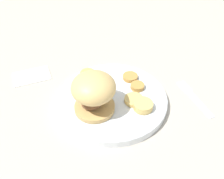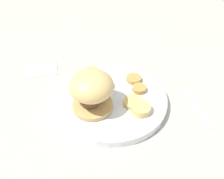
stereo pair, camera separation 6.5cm
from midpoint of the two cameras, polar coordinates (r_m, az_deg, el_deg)
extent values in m
plane|color=#B2A899|center=(0.68, 2.73, -3.02)|extent=(4.00, 4.00, 0.00)
cylinder|color=white|center=(0.68, 2.75, -2.42)|extent=(0.28, 0.28, 0.02)
torus|color=white|center=(0.67, 2.78, -1.89)|extent=(0.28, 0.28, 0.01)
cylinder|color=tan|center=(0.64, -1.34, -3.57)|extent=(0.10, 0.10, 0.01)
ellipsoid|color=brown|center=(0.64, 0.17, -1.90)|extent=(0.04, 0.03, 0.02)
ellipsoid|color=brown|center=(0.63, -1.61, -2.12)|extent=(0.03, 0.03, 0.01)
ellipsoid|color=#563323|center=(0.65, -2.93, -0.69)|extent=(0.04, 0.04, 0.01)
ellipsoid|color=brown|center=(0.63, -1.34, -2.12)|extent=(0.04, 0.04, 0.02)
ellipsoid|color=brown|center=(0.62, -2.03, -2.85)|extent=(0.06, 0.06, 0.02)
ellipsoid|color=#DBB26B|center=(0.59, -1.43, 0.70)|extent=(0.10, 0.10, 0.06)
cylinder|color=#BC8942|center=(0.69, 8.65, 0.09)|extent=(0.04, 0.04, 0.01)
cylinder|color=tan|center=(0.73, -1.77, 3.69)|extent=(0.04, 0.04, 0.01)
cylinder|color=#DBB766|center=(0.65, 7.46, -2.79)|extent=(0.05, 0.05, 0.01)
cylinder|color=#DBB766|center=(0.63, 9.26, -4.22)|extent=(0.05, 0.05, 0.02)
cylinder|color=#BC8942|center=(0.72, 7.37, 2.25)|extent=(0.04, 0.04, 0.01)
cylinder|color=tan|center=(0.69, 1.27, 0.87)|extent=(0.04, 0.04, 0.01)
cube|color=silver|center=(0.70, 21.60, -4.92)|extent=(0.04, 0.10, 0.00)
cube|color=silver|center=(0.74, 18.86, -0.95)|extent=(0.04, 0.05, 0.00)
cube|color=white|center=(0.80, -13.30, 4.22)|extent=(0.12, 0.09, 0.01)
camera|label=1|loc=(0.03, -87.13, 2.63)|focal=42.00mm
camera|label=2|loc=(0.03, 92.87, -2.63)|focal=42.00mm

